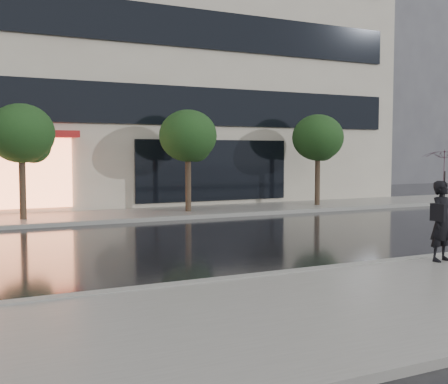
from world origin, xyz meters
TOP-DOWN VIEW (x-y plane):
  - ground at (0.00, 0.00)m, footprint 120.00×120.00m
  - sidewalk_near at (0.00, -3.25)m, footprint 60.00×4.50m
  - sidewalk_far at (0.00, 10.25)m, footprint 60.00×3.50m
  - curb_near at (0.00, -1.00)m, footprint 60.00×0.25m
  - curb_far at (0.00, 8.50)m, footprint 60.00×0.25m
  - office_building at (-0.00, 17.97)m, footprint 30.00×12.76m
  - bg_building_right at (26.00, 28.00)m, footprint 12.00×12.00m
  - tree_mid_west at (-2.94, 10.03)m, footprint 2.20×2.20m
  - tree_mid_east at (3.06, 10.03)m, footprint 2.20×2.20m
  - tree_far_east at (9.06, 10.03)m, footprint 2.20×2.20m
  - pedestrian_with_umbrella at (3.90, -1.49)m, footprint 1.04×1.06m

SIDE VIEW (x-z plane):
  - ground at x=0.00m, z-range 0.00..0.00m
  - sidewalk_near at x=0.00m, z-range 0.00..0.12m
  - sidewalk_far at x=0.00m, z-range 0.00..0.12m
  - curb_near at x=0.00m, z-range 0.00..0.14m
  - curb_far at x=0.00m, z-range 0.00..0.14m
  - pedestrian_with_umbrella at x=3.90m, z-range 0.45..2.76m
  - tree_mid_west at x=-2.94m, z-range 0.93..4.92m
  - tree_mid_east at x=3.06m, z-range 0.93..4.92m
  - tree_far_east at x=9.06m, z-range 0.93..4.92m
  - bg_building_right at x=26.00m, z-range 0.00..16.00m
  - office_building at x=0.00m, z-range 0.00..18.00m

